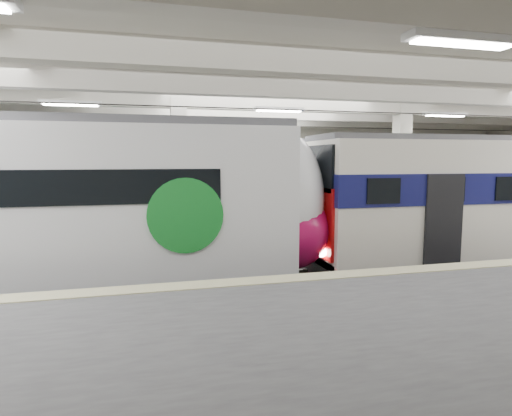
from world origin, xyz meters
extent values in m
cube|color=black|center=(0.00, 0.00, -0.05)|extent=(36.00, 24.00, 0.10)
cube|color=silver|center=(0.00, 0.00, 5.55)|extent=(36.00, 24.00, 0.20)
cube|color=beige|center=(0.00, 10.00, 2.75)|extent=(30.00, 0.10, 5.50)
cube|color=#4C4C4E|center=(0.00, -6.50, 0.55)|extent=(30.00, 7.00, 1.10)
cube|color=beige|center=(0.00, -3.25, 1.11)|extent=(30.00, 0.50, 0.02)
cube|color=beige|center=(-3.00, 3.00, 2.75)|extent=(0.50, 0.50, 5.50)
cube|color=beige|center=(5.00, 3.00, 2.75)|extent=(0.50, 0.50, 5.50)
cube|color=beige|center=(0.00, 0.00, 5.25)|extent=(30.00, 18.00, 0.50)
cube|color=#59544C|center=(0.00, 0.00, 0.08)|extent=(30.00, 1.52, 0.16)
cube|color=#59544C|center=(0.00, 5.50, 0.08)|extent=(30.00, 1.52, 0.16)
cylinder|color=black|center=(0.00, 0.00, 4.70)|extent=(30.00, 0.03, 0.03)
cylinder|color=black|center=(0.00, 5.50, 4.70)|extent=(30.00, 0.03, 0.03)
cube|color=white|center=(0.00, -2.00, 4.92)|extent=(26.00, 8.40, 0.12)
cube|color=white|center=(-6.64, 0.00, 2.34)|extent=(12.25, 2.73, 3.67)
ellipsoid|color=white|center=(-0.51, 0.00, 2.34)|extent=(2.17, 2.68, 3.60)
ellipsoid|color=#B10E4C|center=(-0.39, 0.00, 1.53)|extent=(2.30, 2.73, 2.20)
cylinder|color=#18872C|center=(-3.21, -1.40, 2.15)|extent=(1.70, 0.06, 1.70)
cube|color=#4C4C51|center=(-6.64, 0.00, 4.27)|extent=(12.25, 2.24, 0.20)
cube|color=black|center=(-6.64, 0.00, 0.35)|extent=(12.25, 1.91, 0.70)
cube|color=white|center=(6.51, 0.00, 2.21)|extent=(11.98, 2.63, 3.41)
cube|color=navy|center=(6.51, 0.00, 2.61)|extent=(12.02, 2.69, 0.83)
cube|color=#AD0B0B|center=(0.48, 0.00, 1.73)|extent=(0.08, 2.23, 1.88)
cube|color=black|center=(0.48, 0.00, 3.16)|extent=(0.08, 2.10, 1.23)
cube|color=#4C4C51|center=(6.51, 0.00, 3.99)|extent=(11.98, 2.05, 0.16)
cube|color=black|center=(6.51, 0.00, 0.35)|extent=(11.98, 1.84, 0.70)
cube|color=white|center=(-2.38, 5.50, 2.25)|extent=(12.94, 2.72, 3.51)
cube|color=#18872C|center=(-2.38, 5.50, 2.71)|extent=(12.98, 2.77, 0.74)
cube|color=#4C4C51|center=(-2.38, 5.50, 4.10)|extent=(12.94, 2.26, 0.16)
cube|color=black|center=(-2.38, 5.50, 0.30)|extent=(12.94, 2.44, 0.60)
camera|label=1|loc=(-4.01, -10.91, 3.40)|focal=30.00mm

